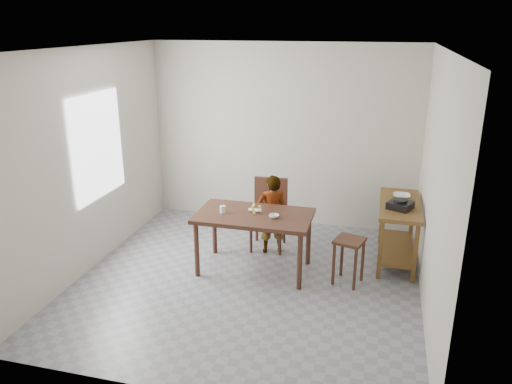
% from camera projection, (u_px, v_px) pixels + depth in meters
% --- Properties ---
extents(floor, '(4.00, 4.00, 0.04)m').
position_uv_depth(floor, '(248.00, 282.00, 6.02)').
color(floor, gray).
rests_on(floor, ground).
extents(ceiling, '(4.00, 4.00, 0.04)m').
position_uv_depth(ceiling, '(246.00, 46.00, 5.13)').
color(ceiling, white).
rests_on(ceiling, wall_back).
extents(wall_back, '(4.00, 0.04, 2.70)m').
position_uv_depth(wall_back, '(283.00, 136.00, 7.43)').
color(wall_back, beige).
rests_on(wall_back, ground).
extents(wall_front, '(4.00, 0.04, 2.70)m').
position_uv_depth(wall_front, '(175.00, 250.00, 3.73)').
color(wall_front, beige).
rests_on(wall_front, ground).
extents(wall_left, '(0.04, 4.00, 2.70)m').
position_uv_depth(wall_left, '(87.00, 162.00, 6.05)').
color(wall_left, beige).
rests_on(wall_left, ground).
extents(wall_right, '(0.04, 4.00, 2.70)m').
position_uv_depth(wall_right, '(437.00, 188.00, 5.10)').
color(wall_right, beige).
rests_on(wall_right, ground).
extents(window_pane, '(0.02, 1.10, 1.30)m').
position_uv_depth(window_pane, '(98.00, 146.00, 6.18)').
color(window_pane, white).
rests_on(window_pane, wall_left).
extents(dining_table, '(1.40, 0.80, 0.75)m').
position_uv_depth(dining_table, '(254.00, 242.00, 6.17)').
color(dining_table, '#3F2217').
rests_on(dining_table, floor).
extents(prep_counter, '(0.50, 1.20, 0.80)m').
position_uv_depth(prep_counter, '(397.00, 232.00, 6.39)').
color(prep_counter, brown).
rests_on(prep_counter, floor).
extents(child, '(0.46, 0.37, 1.08)m').
position_uv_depth(child, '(272.00, 214.00, 6.61)').
color(child, white).
rests_on(child, floor).
extents(dining_chair, '(0.48, 0.48, 0.95)m').
position_uv_depth(dining_chair, '(268.00, 215.00, 6.75)').
color(dining_chair, '#3F2217').
rests_on(dining_chair, floor).
extents(stool, '(0.40, 0.40, 0.56)m').
position_uv_depth(stool, '(348.00, 261.00, 5.89)').
color(stool, '#3F2217').
rests_on(stool, floor).
extents(glass_tumbler, '(0.09, 0.09, 0.09)m').
position_uv_depth(glass_tumbler, '(223.00, 209.00, 6.08)').
color(glass_tumbler, silver).
rests_on(glass_tumbler, dining_table).
extents(small_bowl, '(0.16, 0.16, 0.04)m').
position_uv_depth(small_bowl, '(274.00, 216.00, 5.93)').
color(small_bowl, white).
rests_on(small_bowl, dining_table).
extents(banana, '(0.22, 0.17, 0.07)m').
position_uv_depth(banana, '(255.00, 210.00, 6.09)').
color(banana, '#FDE65D').
rests_on(banana, dining_table).
extents(serving_bowl, '(0.23, 0.23, 0.05)m').
position_uv_depth(serving_bowl, '(402.00, 196.00, 6.43)').
color(serving_bowl, white).
rests_on(serving_bowl, prep_counter).
extents(gas_burner, '(0.35, 0.35, 0.09)m').
position_uv_depth(gas_burner, '(400.00, 205.00, 6.07)').
color(gas_burner, black).
rests_on(gas_burner, prep_counter).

